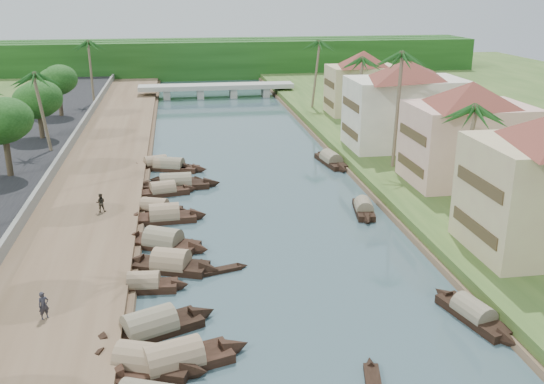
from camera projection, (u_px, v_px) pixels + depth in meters
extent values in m
plane|color=#395056|center=(288.00, 269.00, 43.52)|extent=(220.00, 220.00, 0.00)
cube|color=brown|center=(92.00, 188.00, 59.73)|extent=(10.00, 180.00, 0.80)
cube|color=#304D1F|center=(428.00, 170.00, 64.84)|extent=(16.00, 180.00, 1.20)
cube|color=black|center=(1.00, 189.00, 58.38)|extent=(8.00, 180.00, 1.40)
cube|color=slate|center=(46.00, 181.00, 58.81)|extent=(0.40, 180.00, 1.10)
cube|color=#13380F|center=(209.00, 61.00, 131.09)|extent=(120.00, 4.00, 8.00)
cube|color=#13380F|center=(208.00, 58.00, 135.76)|extent=(120.00, 4.00, 8.00)
cube|color=#13380F|center=(206.00, 56.00, 140.44)|extent=(120.00, 4.00, 8.00)
cube|color=#9C9D93|center=(217.00, 86.00, 110.22)|extent=(28.00, 4.00, 0.80)
cube|color=#9C9D93|center=(167.00, 94.00, 109.24)|extent=(1.20, 3.50, 1.80)
cube|color=#9C9D93|center=(200.00, 93.00, 110.13)|extent=(1.20, 3.50, 1.80)
cube|color=#9C9D93|center=(233.00, 92.00, 111.01)|extent=(1.20, 3.50, 1.80)
cube|color=#9C9D93|center=(265.00, 91.00, 111.90)|extent=(1.20, 3.50, 1.80)
cube|color=#483921|center=(474.00, 227.00, 42.53)|extent=(0.10, 6.40, 0.90)
cube|color=#483921|center=(479.00, 184.00, 41.50)|extent=(0.10, 6.40, 0.90)
cube|color=beige|center=(467.00, 144.00, 57.98)|extent=(11.00, 8.00, 7.50)
pyramid|color=brown|center=(472.00, 93.00, 56.42)|extent=(14.11, 14.11, 2.20)
cube|color=#483921|center=(410.00, 165.00, 57.76)|extent=(0.10, 6.40, 0.90)
cube|color=#483921|center=(413.00, 134.00, 56.79)|extent=(0.10, 6.40, 0.90)
cube|color=white|center=(404.00, 113.00, 70.84)|extent=(13.00, 8.00, 8.00)
pyramid|color=brown|center=(408.00, 69.00, 69.20)|extent=(15.59, 15.59, 2.20)
cube|color=#483921|center=(350.00, 132.00, 70.52)|extent=(0.10, 6.40, 0.90)
cube|color=#483921|center=(351.00, 104.00, 69.49)|extent=(0.10, 6.40, 0.90)
cube|color=#C7BD85|center=(362.00, 90.00, 89.86)|extent=(10.00, 7.00, 7.00)
pyramid|color=brown|center=(364.00, 58.00, 88.38)|extent=(12.62, 12.62, 2.20)
cube|color=#483921|center=(329.00, 103.00, 89.67)|extent=(0.10, 5.60, 0.90)
cube|color=#483921|center=(329.00, 84.00, 88.77)|extent=(0.10, 5.60, 0.90)
cube|color=black|center=(142.00, 367.00, 31.95)|extent=(5.69, 3.64, 0.70)
cone|color=black|center=(196.00, 372.00, 31.38)|extent=(2.06, 2.15, 1.89)
cone|color=black|center=(89.00, 359.00, 32.47)|extent=(2.06, 2.15, 1.89)
cylinder|color=#947E5E|center=(141.00, 360.00, 31.83)|extent=(4.53, 3.28, 1.99)
cube|color=black|center=(174.00, 365.00, 32.07)|extent=(6.65, 3.72, 0.70)
cone|color=black|center=(235.00, 347.00, 33.50)|extent=(2.26, 2.23, 1.99)
cone|color=black|center=(106.00, 382.00, 30.60)|extent=(2.26, 2.23, 1.99)
cylinder|color=#947E5E|center=(173.00, 359.00, 31.95)|extent=(5.24, 3.37, 2.06)
cube|color=black|center=(150.00, 332.00, 35.19)|extent=(6.46, 4.30, 0.70)
cone|color=black|center=(203.00, 314.00, 36.92)|extent=(2.34, 2.34, 1.98)
cone|color=black|center=(91.00, 348.00, 33.40)|extent=(2.34, 2.34, 1.98)
cylinder|color=gray|center=(150.00, 326.00, 35.06)|extent=(5.15, 3.78, 2.05)
cube|color=black|center=(144.00, 287.00, 40.35)|extent=(4.49, 1.85, 0.70)
cone|color=black|center=(181.00, 285.00, 40.48)|extent=(1.38, 1.44, 1.47)
cone|color=black|center=(107.00, 288.00, 40.16)|extent=(1.38, 1.44, 1.47)
cylinder|color=#947E5E|center=(144.00, 282.00, 40.22)|extent=(3.46, 1.82, 1.54)
cube|color=black|center=(171.00, 267.00, 43.22)|extent=(5.61, 3.75, 0.70)
cone|color=black|center=(210.00, 270.00, 42.63)|extent=(2.10, 2.25, 1.98)
cone|color=black|center=(133.00, 263.00, 43.76)|extent=(2.10, 2.25, 1.98)
cylinder|color=#947E5E|center=(171.00, 263.00, 43.10)|extent=(4.48, 3.39, 2.10)
cube|color=black|center=(164.00, 245.00, 46.98)|extent=(5.90, 4.41, 0.70)
cone|color=black|center=(200.00, 249.00, 45.99)|extent=(2.30, 2.37, 1.99)
cone|color=black|center=(128.00, 239.00, 47.92)|extent=(2.30, 2.37, 1.99)
cylinder|color=gray|center=(163.00, 241.00, 46.86)|extent=(4.76, 3.86, 2.09)
cube|color=black|center=(155.00, 210.00, 54.27)|extent=(5.08, 3.11, 0.70)
cone|color=black|center=(183.00, 212.00, 53.75)|extent=(1.78, 1.77, 1.53)
cone|color=black|center=(127.00, 207.00, 54.74)|extent=(1.78, 1.77, 1.53)
cylinder|color=#947E5E|center=(154.00, 206.00, 54.15)|extent=(4.03, 2.77, 1.59)
cube|color=black|center=(165.00, 219.00, 52.24)|extent=(5.45, 2.27, 0.70)
cone|color=black|center=(199.00, 216.00, 52.80)|extent=(1.67, 1.88, 1.96)
cone|color=black|center=(129.00, 221.00, 51.63)|extent=(1.67, 1.88, 1.96)
cylinder|color=#947E5E|center=(164.00, 215.00, 52.12)|extent=(4.19, 2.29, 2.07)
cube|color=black|center=(176.00, 186.00, 60.86)|extent=(6.58, 1.97, 0.70)
cone|color=black|center=(212.00, 184.00, 61.38)|extent=(1.88, 1.76, 1.97)
cone|color=black|center=(139.00, 187.00, 60.29)|extent=(1.88, 1.76, 1.97)
cylinder|color=gray|center=(176.00, 183.00, 60.74)|extent=(5.02, 2.04, 2.04)
cube|color=black|center=(163.00, 193.00, 58.80)|extent=(5.14, 2.62, 0.70)
cone|color=black|center=(191.00, 189.00, 59.71)|extent=(1.69, 1.72, 1.61)
cone|color=black|center=(135.00, 196.00, 57.84)|extent=(1.69, 1.72, 1.61)
cylinder|color=#947E5E|center=(163.00, 189.00, 58.68)|extent=(4.02, 2.43, 1.67)
cube|color=black|center=(166.00, 168.00, 66.88)|extent=(5.32, 3.21, 0.70)
cone|color=black|center=(190.00, 169.00, 66.43)|extent=(1.88, 1.93, 1.71)
cone|color=black|center=(142.00, 166.00, 67.28)|extent=(1.88, 1.93, 1.71)
cylinder|color=#947E5E|center=(166.00, 165.00, 66.76)|extent=(4.21, 2.91, 1.80)
cube|color=black|center=(170.00, 168.00, 66.79)|extent=(6.52, 3.88, 0.70)
cone|color=black|center=(200.00, 170.00, 66.08)|extent=(2.22, 2.11, 1.78)
cone|color=black|center=(140.00, 166.00, 67.44)|extent=(2.22, 2.11, 1.78)
cylinder|color=gray|center=(170.00, 165.00, 66.67)|extent=(5.15, 3.41, 1.82)
cube|color=black|center=(156.00, 166.00, 67.65)|extent=(5.31, 3.00, 0.70)
cone|color=black|center=(180.00, 162.00, 68.76)|extent=(1.81, 1.83, 1.64)
cone|color=black|center=(131.00, 168.00, 66.49)|extent=(1.81, 1.83, 1.64)
cylinder|color=#947E5E|center=(156.00, 163.00, 67.53)|extent=(4.18, 2.73, 1.71)
cube|color=black|center=(473.00, 317.00, 36.73)|extent=(2.79, 5.60, 0.70)
cone|color=black|center=(442.00, 294.00, 39.32)|extent=(1.71, 1.81, 1.55)
cone|color=black|center=(509.00, 341.00, 34.09)|extent=(1.71, 1.81, 1.55)
cylinder|color=gray|center=(473.00, 312.00, 36.61)|extent=(2.54, 4.38, 1.59)
cube|color=black|center=(364.00, 211.00, 54.16)|extent=(2.27, 4.92, 0.70)
cone|color=black|center=(360.00, 200.00, 56.62)|extent=(1.56, 1.57, 1.50)
cone|color=black|center=(368.00, 221.00, 51.64)|extent=(1.56, 1.57, 1.50)
cylinder|color=gray|center=(364.00, 207.00, 54.04)|extent=(2.14, 3.83, 1.56)
cube|color=black|center=(331.00, 162.00, 69.17)|extent=(2.62, 6.35, 0.70)
cone|color=black|center=(320.00, 154.00, 72.24)|extent=(1.82, 1.95, 1.79)
cone|color=black|center=(343.00, 170.00, 66.04)|extent=(1.82, 1.95, 1.79)
cylinder|color=gray|center=(331.00, 159.00, 69.04)|extent=(2.49, 4.92, 1.83)
cone|color=black|center=(370.00, 363.00, 32.43)|extent=(1.02, 1.24, 0.80)
cube|color=black|center=(219.00, 271.00, 42.93)|extent=(3.32, 1.59, 0.35)
cone|color=black|center=(243.00, 266.00, 43.66)|extent=(0.98, 0.92, 0.72)
cone|color=black|center=(194.00, 276.00, 42.20)|extent=(0.98, 0.92, 0.72)
cube|color=black|center=(177.00, 180.00, 63.25)|extent=(4.34, 1.48, 0.35)
cone|color=black|center=(200.00, 180.00, 63.26)|extent=(1.18, 1.00, 0.85)
cone|color=black|center=(154.00, 180.00, 63.23)|extent=(1.18, 1.00, 0.85)
cylinder|color=#6F5D4A|center=(462.00, 158.00, 50.53)|extent=(1.51, 0.36, 8.81)
sphere|color=#1B4C19|center=(467.00, 108.00, 49.17)|extent=(3.20, 3.20, 3.20)
cylinder|color=#6F5D4A|center=(397.00, 111.00, 62.14)|extent=(0.63, 0.36, 11.91)
sphere|color=#1B4C19|center=(400.00, 54.00, 60.31)|extent=(3.20, 3.20, 3.20)
cylinder|color=#6F5D4A|center=(355.00, 94.00, 79.84)|extent=(1.63, 0.36, 9.25)
sphere|color=#1B4C19|center=(356.00, 59.00, 78.41)|extent=(3.20, 3.20, 3.20)
cylinder|color=#6F5D4A|center=(45.00, 112.00, 67.95)|extent=(1.32, 0.36, 8.86)
sphere|color=#1B4C19|center=(40.00, 74.00, 66.58)|extent=(3.20, 3.20, 3.20)
cylinder|color=#6F5D4A|center=(314.00, 74.00, 93.95)|extent=(1.36, 0.36, 10.21)
sphere|color=#1B4C19|center=(315.00, 42.00, 92.38)|extent=(3.20, 3.20, 3.20)
cylinder|color=#6F5D4A|center=(91.00, 73.00, 96.12)|extent=(0.44, 0.36, 9.79)
sphere|color=#1B4C19|center=(88.00, 42.00, 94.61)|extent=(3.20, 3.20, 3.20)
cylinder|color=#493D29|center=(8.00, 157.00, 59.69)|extent=(0.60, 0.60, 3.78)
ellipsoid|color=#13380F|center=(3.00, 121.00, 58.53)|extent=(5.13, 5.13, 4.22)
cylinder|color=#493D29|center=(41.00, 125.00, 74.72)|extent=(0.60, 0.60, 3.28)
ellipsoid|color=#13380F|center=(38.00, 100.00, 73.71)|extent=(5.27, 5.27, 4.33)
cylinder|color=#493D29|center=(60.00, 104.00, 87.77)|extent=(0.60, 0.60, 3.49)
ellipsoid|color=#13380F|center=(58.00, 81.00, 86.70)|extent=(4.95, 4.95, 4.07)
cylinder|color=#493D29|center=(437.00, 129.00, 73.99)|extent=(0.60, 0.60, 3.19)
ellipsoid|color=#13380F|center=(439.00, 104.00, 73.01)|extent=(4.86, 4.86, 4.00)
imported|color=#28272F|center=(44.00, 305.00, 35.17)|extent=(0.74, 0.67, 1.69)
imported|color=#332E24|center=(101.00, 203.00, 51.98)|extent=(0.81, 0.63, 1.66)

